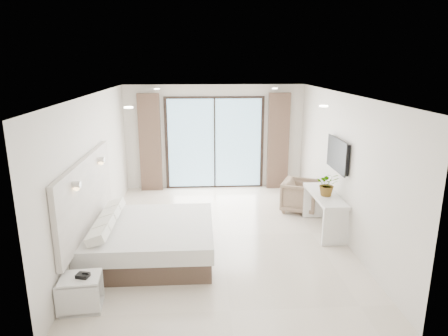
{
  "coord_description": "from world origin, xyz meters",
  "views": [
    {
      "loc": [
        -0.36,
        -7.11,
        3.27
      ],
      "look_at": [
        0.09,
        0.4,
        1.25
      ],
      "focal_mm": 32.0,
      "sensor_mm": 36.0,
      "label": 1
    }
  ],
  "objects_px": {
    "nightstand": "(81,293)",
    "armchair": "(301,194)",
    "bed": "(150,240)",
    "console_desk": "(324,204)"
  },
  "relations": [
    {
      "from": "console_desk",
      "to": "armchair",
      "type": "bearing_deg",
      "value": 99.8
    },
    {
      "from": "console_desk",
      "to": "armchair",
      "type": "height_order",
      "value": "armchair"
    },
    {
      "from": "nightstand",
      "to": "console_desk",
      "type": "relative_size",
      "value": 0.37
    },
    {
      "from": "bed",
      "to": "nightstand",
      "type": "xyz_separation_m",
      "value": [
        -0.75,
        -1.47,
        -0.07
      ]
    },
    {
      "from": "bed",
      "to": "console_desk",
      "type": "distance_m",
      "value": 3.42
    },
    {
      "from": "console_desk",
      "to": "armchair",
      "type": "distance_m",
      "value": 1.13
    },
    {
      "from": "nightstand",
      "to": "armchair",
      "type": "xyz_separation_m",
      "value": [
        3.85,
        3.46,
        0.15
      ]
    },
    {
      "from": "armchair",
      "to": "nightstand",
      "type": "bearing_deg",
      "value": 156.05
    },
    {
      "from": "bed",
      "to": "armchair",
      "type": "distance_m",
      "value": 3.69
    },
    {
      "from": "nightstand",
      "to": "armchair",
      "type": "bearing_deg",
      "value": 36.68
    }
  ]
}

